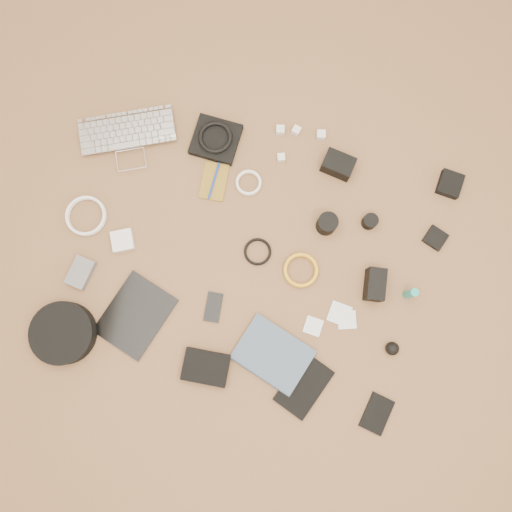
% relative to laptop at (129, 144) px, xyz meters
% --- Properties ---
extents(room_shell, '(4.04, 4.04, 2.58)m').
position_rel_laptop_xyz_m(room_shell, '(0.50, -0.35, 1.24)').
color(room_shell, olive).
rests_on(room_shell, ground).
extents(laptop, '(0.43, 0.36, 0.03)m').
position_rel_laptop_xyz_m(laptop, '(0.00, 0.00, 0.00)').
color(laptop, '#B3B3B8').
rests_on(laptop, ground).
extents(headphone_pouch, '(0.19, 0.18, 0.03)m').
position_rel_laptop_xyz_m(headphone_pouch, '(0.32, 0.08, 0.00)').
color(headphone_pouch, black).
rests_on(headphone_pouch, ground).
extents(headphones, '(0.14, 0.14, 0.02)m').
position_rel_laptop_xyz_m(headphones, '(0.32, 0.08, 0.02)').
color(headphones, black).
rests_on(headphones, headphone_pouch).
extents(charger_a, '(0.04, 0.04, 0.03)m').
position_rel_laptop_xyz_m(charger_a, '(0.61, 0.17, -0.00)').
color(charger_a, silver).
rests_on(charger_a, ground).
extents(charger_b, '(0.04, 0.04, 0.03)m').
position_rel_laptop_xyz_m(charger_b, '(0.55, 0.16, 0.00)').
color(charger_b, silver).
rests_on(charger_b, ground).
extents(charger_c, '(0.04, 0.04, 0.03)m').
position_rel_laptop_xyz_m(charger_c, '(0.71, 0.17, 0.00)').
color(charger_c, silver).
rests_on(charger_c, ground).
extents(charger_d, '(0.03, 0.03, 0.03)m').
position_rel_laptop_xyz_m(charger_d, '(0.57, 0.06, -0.00)').
color(charger_d, silver).
rests_on(charger_d, ground).
extents(dslr_camera, '(0.13, 0.10, 0.07)m').
position_rel_laptop_xyz_m(dslr_camera, '(0.79, 0.06, 0.02)').
color(dslr_camera, black).
rests_on(dslr_camera, ground).
extents(lens_pouch, '(0.10, 0.10, 0.03)m').
position_rel_laptop_xyz_m(lens_pouch, '(1.21, 0.07, 0.00)').
color(lens_pouch, black).
rests_on(lens_pouch, ground).
extents(notebook_olive, '(0.10, 0.15, 0.01)m').
position_rel_laptop_xyz_m(notebook_olive, '(0.34, -0.08, -0.01)').
color(notebook_olive, olive).
rests_on(notebook_olive, ground).
extents(pen_blue, '(0.02, 0.14, 0.01)m').
position_rel_laptop_xyz_m(pen_blue, '(0.34, -0.08, -0.00)').
color(pen_blue, '#1331A1').
rests_on(pen_blue, notebook_olive).
extents(cable_white_a, '(0.11, 0.11, 0.01)m').
position_rel_laptop_xyz_m(cable_white_a, '(0.47, -0.06, -0.01)').
color(cable_white_a, white).
rests_on(cable_white_a, ground).
extents(lens_a, '(0.10, 0.10, 0.08)m').
position_rel_laptop_xyz_m(lens_a, '(0.78, -0.17, 0.03)').
color(lens_a, black).
rests_on(lens_a, ground).
extents(lens_b, '(0.07, 0.07, 0.05)m').
position_rel_laptop_xyz_m(lens_b, '(0.94, -0.13, 0.01)').
color(lens_b, black).
rests_on(lens_b, ground).
extents(card_reader, '(0.10, 0.10, 0.02)m').
position_rel_laptop_xyz_m(card_reader, '(1.19, -0.14, -0.01)').
color(card_reader, black).
rests_on(card_reader, ground).
extents(power_brick, '(0.10, 0.10, 0.03)m').
position_rel_laptop_xyz_m(power_brick, '(0.06, -0.37, 0.00)').
color(power_brick, silver).
rests_on(power_brick, ground).
extents(cable_white_b, '(0.19, 0.19, 0.01)m').
position_rel_laptop_xyz_m(cable_white_b, '(-0.10, -0.30, -0.01)').
color(cable_white_b, white).
rests_on(cable_white_b, ground).
extents(cable_black, '(0.10, 0.10, 0.01)m').
position_rel_laptop_xyz_m(cable_black, '(0.55, -0.31, -0.01)').
color(cable_black, black).
rests_on(cable_black, ground).
extents(cable_yellow, '(0.16, 0.16, 0.01)m').
position_rel_laptop_xyz_m(cable_yellow, '(0.72, -0.35, -0.01)').
color(cable_yellow, gold).
rests_on(cable_yellow, ground).
extents(flash, '(0.07, 0.12, 0.09)m').
position_rel_laptop_xyz_m(flash, '(0.99, -0.36, 0.03)').
color(flash, black).
rests_on(flash, ground).
extents(lens_cleaner, '(0.03, 0.03, 0.10)m').
position_rel_laptop_xyz_m(lens_cleaner, '(1.12, -0.37, 0.04)').
color(lens_cleaner, teal).
rests_on(lens_cleaner, ground).
extents(battery_charger, '(0.09, 0.12, 0.03)m').
position_rel_laptop_xyz_m(battery_charger, '(-0.06, -0.51, 0.00)').
color(battery_charger, slate).
rests_on(battery_charger, ground).
extents(tablet, '(0.28, 0.32, 0.01)m').
position_rel_laptop_xyz_m(tablet, '(0.16, -0.62, -0.01)').
color(tablet, black).
rests_on(tablet, ground).
extents(phone, '(0.06, 0.11, 0.01)m').
position_rel_laptop_xyz_m(phone, '(0.43, -0.54, -0.01)').
color(phone, black).
rests_on(phone, ground).
extents(filter_case_left, '(0.07, 0.07, 0.01)m').
position_rel_laptop_xyz_m(filter_case_left, '(0.80, -0.54, -0.01)').
color(filter_case_left, silver).
rests_on(filter_case_left, ground).
extents(filter_case_mid, '(0.09, 0.09, 0.01)m').
position_rel_laptop_xyz_m(filter_case_mid, '(0.89, -0.48, -0.01)').
color(filter_case_mid, silver).
rests_on(filter_case_mid, ground).
extents(filter_case_right, '(0.08, 0.08, 0.01)m').
position_rel_laptop_xyz_m(filter_case_right, '(0.92, -0.50, -0.01)').
color(filter_case_right, silver).
rests_on(filter_case_right, ground).
extents(air_blower, '(0.06, 0.06, 0.05)m').
position_rel_laptop_xyz_m(air_blower, '(1.09, -0.57, 0.01)').
color(air_blower, black).
rests_on(air_blower, ground).
extents(headphone_case, '(0.29, 0.29, 0.06)m').
position_rel_laptop_xyz_m(headphone_case, '(-0.07, -0.73, 0.02)').
color(headphone_case, black).
rests_on(headphone_case, ground).
extents(drive_case, '(0.16, 0.11, 0.04)m').
position_rel_laptop_xyz_m(drive_case, '(0.45, -0.76, 0.01)').
color(drive_case, black).
rests_on(drive_case, ground).
extents(paperback, '(0.30, 0.27, 0.02)m').
position_rel_laptop_xyz_m(paperback, '(0.64, -0.76, -0.00)').
color(paperback, '#3E5069').
rests_on(paperback, ground).
extents(notebook_black_a, '(0.20, 0.24, 0.01)m').
position_rel_laptop_xyz_m(notebook_black_a, '(0.80, -0.75, -0.01)').
color(notebook_black_a, black).
rests_on(notebook_black_a, ground).
extents(notebook_black_b, '(0.11, 0.15, 0.01)m').
position_rel_laptop_xyz_m(notebook_black_b, '(1.07, -0.80, -0.01)').
color(notebook_black_b, black).
rests_on(notebook_black_b, ground).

